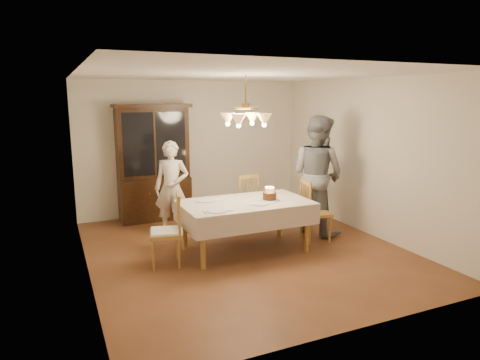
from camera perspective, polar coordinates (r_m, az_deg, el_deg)
name	(u,v)px	position (r m, az deg, el deg)	size (l,w,h in m)	color
ground	(245,250)	(6.58, 0.72, -9.32)	(5.00, 5.00, 0.00)	#5D311A
room_shell	(246,146)	(6.21, 0.75, 4.50)	(5.00, 5.00, 5.00)	white
dining_table	(245,207)	(6.37, 0.73, -3.55)	(1.90, 1.10, 0.76)	olive
china_hutch	(154,165)	(8.14, -11.45, 2.00)	(1.38, 0.54, 2.16)	black
chair_far_side	(243,205)	(7.44, 0.43, -3.33)	(0.51, 0.49, 1.00)	olive
chair_left_end	(166,233)	(5.98, -9.85, -7.00)	(0.51, 0.52, 1.00)	olive
chair_right_end	(315,214)	(6.98, 9.97, -4.46)	(0.49, 0.50, 1.00)	olive
elderly_woman	(172,188)	(7.19, -9.09, -1.12)	(0.58, 0.38, 1.58)	silver
adult_in_grey	(317,175)	(7.32, 10.24, 0.70)	(0.97, 0.76, 2.00)	slate
birthday_cake	(270,197)	(6.43, 3.96, -2.23)	(0.30, 0.30, 0.21)	white
place_setting_near_left	(218,211)	(5.83, -2.99, -4.13)	(0.41, 0.26, 0.02)	white
place_setting_near_right	(261,204)	(6.20, 2.80, -3.20)	(0.38, 0.24, 0.02)	white
place_setting_far_left	(208,201)	(6.39, -4.24, -2.77)	(0.40, 0.25, 0.02)	white
chandelier	(246,119)	(6.18, 0.76, 8.14)	(0.62, 0.62, 0.73)	#BF8C3F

